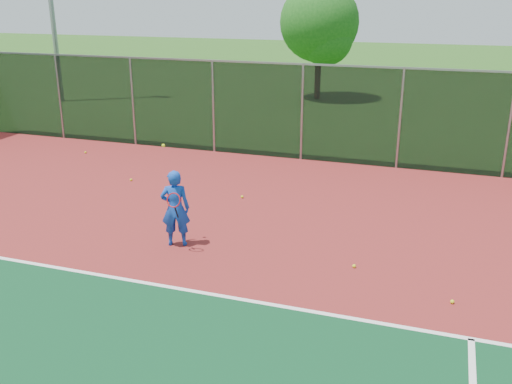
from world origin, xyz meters
The scene contains 9 objects.
court_apron centered at (0.00, 2.00, 0.01)m, with size 30.00×20.00×0.02m, color maroon.
fence_back centered at (0.00, 12.00, 1.56)m, with size 30.00×0.06×3.03m.
tennis_player centered at (-3.85, 4.75, 0.84)m, with size 0.70×0.70×2.15m.
practice_ball_1 centered at (-7.00, 8.25, 0.06)m, with size 0.07×0.07×0.07m, color yellow.
practice_ball_3 centered at (-3.53, 7.91, 0.06)m, with size 0.07×0.07×0.07m, color yellow.
practice_ball_4 centered at (1.71, 4.04, 0.06)m, with size 0.07×0.07×0.07m, color yellow.
practice_ball_5 centered at (-9.97, 10.38, 0.06)m, with size 0.07×0.07×0.07m, color yellow.
practice_ball_7 centered at (-0.11, 4.86, 0.06)m, with size 0.07×0.07×0.07m, color yellow.
tree_back_left centered at (-4.92, 23.13, 3.56)m, with size 3.87×3.87×5.68m.
Camera 1 is at (1.26, -5.18, 5.04)m, focal length 40.00 mm.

